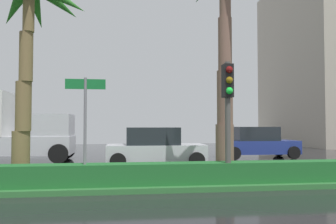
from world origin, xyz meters
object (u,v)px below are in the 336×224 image
Objects in this scene: palm_tree_centre at (225,4)px; traffic_signal_median_right at (228,100)px; box_truck_lead at (6,131)px; palm_tree_centre_left at (28,10)px; street_name_sign at (85,116)px; car_in_traffic_third at (257,143)px; car_in_traffic_second at (155,148)px.

palm_tree_centre is 3.31m from traffic_signal_median_right.
palm_tree_centre_left is at bearing -68.38° from box_truck_lead.
street_name_sign is 12.13m from car_in_traffic_third.
palm_tree_centre_left is at bearing 167.99° from traffic_signal_median_right.
palm_tree_centre is at bearing -118.20° from car_in_traffic_third.
traffic_signal_median_right reaches higher than street_name_sign.
palm_tree_centre is at bearing -2.25° from palm_tree_centre_left.
car_in_traffic_third is at bearing 1.00° from box_truck_lead.
box_truck_lead is (-8.77, 8.57, -1.02)m from traffic_signal_median_right.
street_name_sign is at bearing -134.47° from car_in_traffic_third.
street_name_sign is at bearing 177.28° from traffic_signal_median_right.
street_name_sign is 0.70× the size of car_in_traffic_third.
palm_tree_centre is 1.15× the size of box_truck_lead.
palm_tree_centre_left reaches higher than traffic_signal_median_right.
street_name_sign is 9.65m from box_truck_lead.
traffic_signal_median_right is (-0.25, -1.01, -3.14)m from palm_tree_centre.
box_truck_lead is 7.80m from car_in_traffic_second.
street_name_sign is at bearing -60.49° from box_truck_lead.
palm_tree_centre is (6.11, -0.24, 0.39)m from palm_tree_centre_left.
car_in_traffic_second is (4.30, 4.43, -4.49)m from palm_tree_centre_left.
palm_tree_centre reaches higher than traffic_signal_median_right.
palm_tree_centre is at bearing -68.76° from car_in_traffic_second.
palm_tree_centre is 10.10m from car_in_traffic_third.
palm_tree_centre_left is 13.54m from car_in_traffic_third.
traffic_signal_median_right is at bearing -74.58° from car_in_traffic_second.
traffic_signal_median_right is 0.55× the size of box_truck_lead.
car_in_traffic_second is at bearing 105.42° from traffic_signal_median_right.
palm_tree_centre reaches higher than street_name_sign.
car_in_traffic_second is (2.46, 5.48, -1.25)m from street_name_sign.
car_in_traffic_third is (10.29, 7.56, -4.49)m from palm_tree_centre_left.
car_in_traffic_third is (13.20, 0.23, -0.72)m from box_truck_lead.
palm_tree_centre is at bearing 10.82° from street_name_sign.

